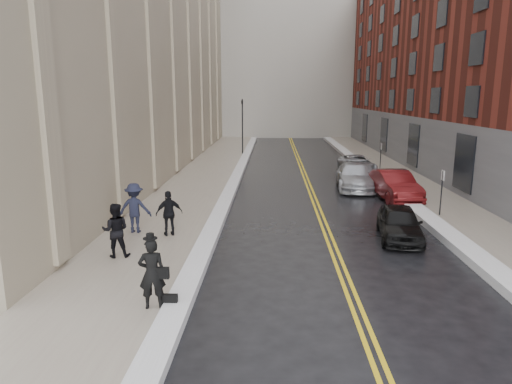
# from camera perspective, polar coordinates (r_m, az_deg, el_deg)

# --- Properties ---
(ground) EXTENTS (160.00, 160.00, 0.00)m
(ground) POSITION_cam_1_polar(r_m,az_deg,el_deg) (13.65, 0.92, -11.84)
(ground) COLOR black
(ground) RESTS_ON ground
(sidewalk_left) EXTENTS (4.00, 64.00, 0.15)m
(sidewalk_left) POSITION_cam_1_polar(r_m,az_deg,el_deg) (29.39, -7.20, 1.22)
(sidewalk_left) COLOR gray
(sidewalk_left) RESTS_ON ground
(sidewalk_right) EXTENTS (3.00, 64.00, 0.15)m
(sidewalk_right) POSITION_cam_1_polar(r_m,az_deg,el_deg) (30.29, 18.89, 0.98)
(sidewalk_right) COLOR gray
(sidewalk_right) RESTS_ON ground
(lane_stripe_a) EXTENTS (0.12, 64.00, 0.01)m
(lane_stripe_a) POSITION_cam_1_polar(r_m,az_deg,el_deg) (29.09, 6.30, 0.99)
(lane_stripe_a) COLOR gold
(lane_stripe_a) RESTS_ON ground
(lane_stripe_b) EXTENTS (0.12, 64.00, 0.01)m
(lane_stripe_b) POSITION_cam_1_polar(r_m,az_deg,el_deg) (29.11, 6.77, 0.98)
(lane_stripe_b) COLOR gold
(lane_stripe_b) RESTS_ON ground
(snow_ridge_left) EXTENTS (0.70, 60.80, 0.26)m
(snow_ridge_left) POSITION_cam_1_polar(r_m,az_deg,el_deg) (29.09, -2.73, 1.30)
(snow_ridge_left) COLOR silver
(snow_ridge_left) RESTS_ON ground
(snow_ridge_right) EXTENTS (0.85, 60.80, 0.30)m
(snow_ridge_right) POSITION_cam_1_polar(r_m,az_deg,el_deg) (29.80, 15.49, 1.17)
(snow_ridge_right) COLOR silver
(snow_ridge_right) RESTS_ON ground
(building_right) EXTENTS (14.00, 50.00, 18.00)m
(building_right) POSITION_cam_1_polar(r_m,az_deg,el_deg) (39.61, 29.11, 15.58)
(building_right) COLOR maroon
(building_right) RESTS_ON ground
(traffic_signal) EXTENTS (0.18, 0.15, 5.20)m
(traffic_signal) POSITION_cam_1_polar(r_m,az_deg,el_deg) (42.65, -1.71, 8.71)
(traffic_signal) COLOR black
(traffic_signal) RESTS_ON ground
(parking_sign_near) EXTENTS (0.06, 0.35, 2.23)m
(parking_sign_near) POSITION_cam_1_polar(r_m,az_deg,el_deg) (22.26, 22.19, 0.32)
(parking_sign_near) COLOR black
(parking_sign_near) RESTS_ON ground
(parking_sign_far) EXTENTS (0.06, 0.35, 2.23)m
(parking_sign_far) POSITION_cam_1_polar(r_m,az_deg,el_deg) (33.63, 15.32, 4.45)
(parking_sign_far) COLOR black
(parking_sign_far) RESTS_ON ground
(car_black) EXTENTS (2.05, 4.01, 1.31)m
(car_black) POSITION_cam_1_polar(r_m,az_deg,el_deg) (18.62, 17.50, -3.72)
(car_black) COLOR black
(car_black) RESTS_ON ground
(car_maroon) EXTENTS (2.11, 4.87, 1.56)m
(car_maroon) POSITION_cam_1_polar(r_m,az_deg,el_deg) (25.69, 16.87, 0.84)
(car_maroon) COLOR #4E0D0F
(car_maroon) RESTS_ON ground
(car_silver_near) EXTENTS (2.53, 5.37, 1.51)m
(car_silver_near) POSITION_cam_1_polar(r_m,az_deg,el_deg) (28.10, 12.26, 1.96)
(car_silver_near) COLOR #9FA1A6
(car_silver_near) RESTS_ON ground
(car_silver_far) EXTENTS (2.42, 4.70, 1.27)m
(car_silver_far) POSITION_cam_1_polar(r_m,az_deg,el_deg) (33.90, 12.52, 3.42)
(car_silver_far) COLOR #96989D
(car_silver_far) RESTS_ON ground
(pedestrian_main) EXTENTS (0.75, 0.57, 1.86)m
(pedestrian_main) POSITION_cam_1_polar(r_m,az_deg,el_deg) (12.06, -12.88, -9.90)
(pedestrian_main) COLOR black
(pedestrian_main) RESTS_ON sidewalk_left
(pedestrian_a) EXTENTS (1.01, 0.84, 1.85)m
(pedestrian_a) POSITION_cam_1_polar(r_m,az_deg,el_deg) (16.07, -17.15, -4.59)
(pedestrian_a) COLOR black
(pedestrian_a) RESTS_ON sidewalk_left
(pedestrian_b) EXTENTS (1.30, 0.78, 1.99)m
(pedestrian_b) POSITION_cam_1_polar(r_m,az_deg,el_deg) (18.71, -14.93, -1.94)
(pedestrian_b) COLOR black
(pedestrian_b) RESTS_ON sidewalk_left
(pedestrian_c) EXTENTS (1.12, 0.79, 1.77)m
(pedestrian_c) POSITION_cam_1_polar(r_m,az_deg,el_deg) (18.01, -10.79, -2.63)
(pedestrian_c) COLOR black
(pedestrian_c) RESTS_ON sidewalk_left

